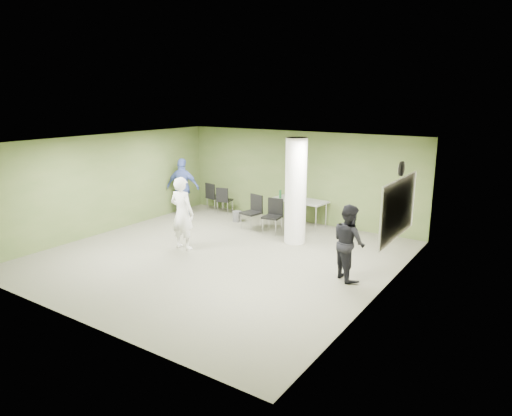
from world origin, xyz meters
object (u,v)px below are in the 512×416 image
Objects in this scene: folding_table at (299,201)px; man_black at (349,242)px; chair_back_left at (213,195)px; man_blue at (183,187)px; woman_white at (182,213)px.

man_black reaches higher than folding_table.
folding_table is 1.77× the size of chair_back_left.
man_black is 0.86× the size of man_blue.
man_black is (6.13, -3.04, 0.25)m from chair_back_left.
chair_back_left is at bearing -130.92° from man_blue.
man_blue reaches higher than woman_white.
man_blue reaches higher than man_black.
woman_white is at bearing -107.09° from folding_table.
chair_back_left is 1.16m from man_blue.
folding_table reaches higher than chair_back_left.
chair_back_left is at bearing -173.83° from folding_table.
folding_table is 3.85m from man_blue.
woman_white is at bearing 129.28° from chair_back_left.
man_black is at bearing -42.75° from folding_table.
woman_white is (-1.43, -3.59, 0.19)m from folding_table.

